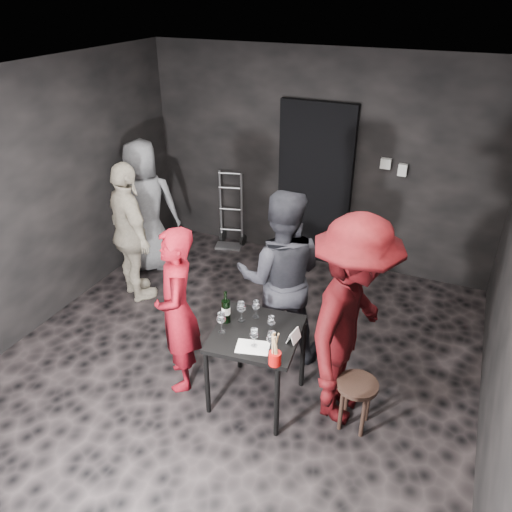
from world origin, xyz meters
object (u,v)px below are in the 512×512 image
at_px(tasting_table, 256,341).
at_px(bystander_cream, 130,226).
at_px(man_maroon, 354,299).
at_px(server_red, 177,306).
at_px(bystander_grey, 144,199).
at_px(breadstick_cup, 275,350).
at_px(stool, 357,392).
at_px(woman_black, 281,264).
at_px(wine_bottle, 226,310).
at_px(hand_truck, 231,232).

bearing_deg(tasting_table, bystander_cream, 153.84).
bearing_deg(bystander_cream, tasting_table, -173.07).
height_order(tasting_table, man_maroon, man_maroon).
height_order(server_red, bystander_grey, bystander_grey).
bearing_deg(breadstick_cup, bystander_cream, 150.60).
xyz_separation_m(stool, server_red, (-1.62, -0.10, 0.47)).
bearing_deg(bystander_cream, bystander_grey, -35.61).
relative_size(woman_black, bystander_grey, 1.06).
xyz_separation_m(server_red, man_maroon, (1.48, 0.24, 0.33)).
distance_m(stool, woman_black, 1.32).
height_order(wine_bottle, breadstick_cup, breadstick_cup).
distance_m(man_maroon, breadstick_cup, 0.73).
distance_m(stool, man_maroon, 0.82).
height_order(hand_truck, bystander_cream, bystander_cream).
xyz_separation_m(hand_truck, breadstick_cup, (1.83, -2.91, 0.68)).
height_order(bystander_cream, wine_bottle, bystander_cream).
bearing_deg(bystander_cream, server_red, 173.50).
distance_m(man_maroon, wine_bottle, 1.10).
xyz_separation_m(woman_black, bystander_grey, (-2.18, 0.91, -0.06)).
distance_m(stool, server_red, 1.69).
bearing_deg(stool, server_red, -176.34).
xyz_separation_m(man_maroon, breadstick_cup, (-0.46, -0.49, -0.29)).
bearing_deg(hand_truck, man_maroon, -61.89).
bearing_deg(breadstick_cup, woman_black, 109.00).
height_order(stool, bystander_cream, bystander_cream).
height_order(hand_truck, stool, hand_truck).
distance_m(hand_truck, server_red, 2.85).
relative_size(bystander_cream, breadstick_cup, 6.03).
distance_m(bystander_grey, wine_bottle, 2.51).
xyz_separation_m(bystander_grey, wine_bottle, (1.94, -1.59, -0.10)).
xyz_separation_m(bystander_grey, breadstick_cup, (2.52, -1.93, -0.08)).
height_order(tasting_table, woman_black, woman_black).
height_order(hand_truck, server_red, server_red).
bearing_deg(server_red, wine_bottle, 68.72).
relative_size(woman_black, bystander_cream, 1.12).
height_order(hand_truck, bystander_grey, bystander_grey).
bearing_deg(server_red, tasting_table, 61.89).
distance_m(tasting_table, bystander_grey, 2.78).
bearing_deg(man_maroon, wine_bottle, 102.44).
distance_m(server_red, woman_black, 1.04).
xyz_separation_m(stool, bystander_cream, (-2.87, 0.93, 0.55)).
distance_m(tasting_table, server_red, 0.76).
relative_size(man_maroon, wine_bottle, 7.75).
xyz_separation_m(tasting_table, bystander_cream, (-1.98, 0.97, 0.27)).
bearing_deg(stool, bystander_cream, 162.07).
bearing_deg(bystander_grey, hand_truck, -151.54).
bearing_deg(hand_truck, woman_black, -67.23).
bearing_deg(breadstick_cup, man_maroon, 46.75).
bearing_deg(breadstick_cup, server_red, 166.30).
distance_m(tasting_table, wine_bottle, 0.37).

